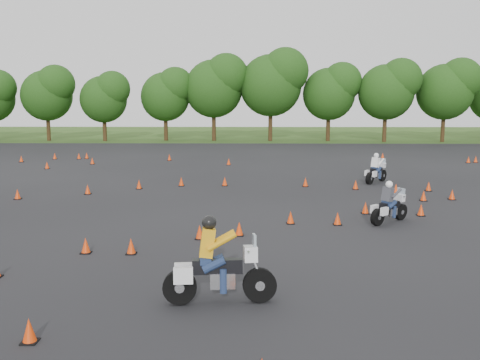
% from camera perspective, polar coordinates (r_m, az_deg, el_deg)
% --- Properties ---
extents(ground, '(140.00, 140.00, 0.00)m').
position_cam_1_polar(ground, '(18.69, -0.20, -5.49)').
color(ground, '#2D5119').
rests_on(ground, ground).
extents(asphalt_pad, '(62.00, 62.00, 0.00)m').
position_cam_1_polar(asphalt_pad, '(24.55, 0.08, -2.05)').
color(asphalt_pad, black).
rests_on(asphalt_pad, ground).
extents(treeline, '(87.06, 32.15, 10.43)m').
position_cam_1_polar(treeline, '(53.36, 4.70, 8.53)').
color(treeline, '#1D4112').
rests_on(treeline, ground).
extents(traffic_cones, '(36.08, 33.16, 0.45)m').
position_cam_1_polar(traffic_cones, '(24.00, 0.03, -1.76)').
color(traffic_cones, '#E53B09').
rests_on(traffic_cones, asphalt_pad).
extents(rider_grey, '(1.98, 1.83, 1.60)m').
position_cam_1_polar(rider_grey, '(20.55, 15.66, -2.23)').
color(rider_grey, '#3E3F46').
rests_on(rider_grey, ground).
extents(rider_yellow, '(2.63, 1.03, 1.98)m').
position_cam_1_polar(rider_yellow, '(12.02, -2.17, -8.64)').
color(rider_yellow, orange).
rests_on(rider_yellow, ground).
extents(rider_white, '(1.87, 2.06, 1.65)m').
position_cam_1_polar(rider_white, '(30.20, 14.34, 1.28)').
color(rider_white, white).
rests_on(rider_white, ground).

